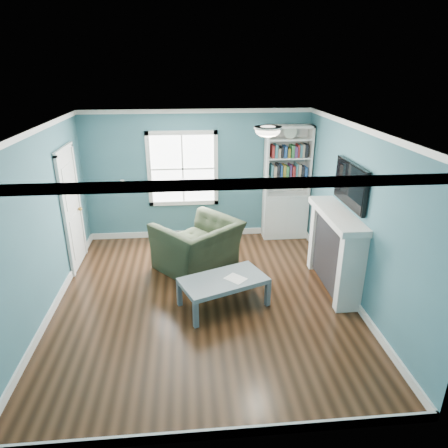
{
  "coord_description": "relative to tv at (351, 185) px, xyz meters",
  "views": [
    {
      "loc": [
        -0.19,
        -5.3,
        3.39
      ],
      "look_at": [
        0.33,
        0.4,
        1.08
      ],
      "focal_mm": 32.0,
      "sensor_mm": 36.0,
      "label": 1
    }
  ],
  "objects": [
    {
      "name": "recliner",
      "position": [
        -2.27,
        0.88,
        -1.15
      ],
      "size": [
        1.55,
        1.5,
        1.15
      ],
      "primitive_type": "imported",
      "rotation": [
        0.0,
        0.0,
        -2.43
      ],
      "color": "black",
      "rests_on": "ground"
    },
    {
      "name": "window",
      "position": [
        -2.5,
        2.29,
        -0.27
      ],
      "size": [
        1.4,
        0.06,
        1.5
      ],
      "color": "white",
      "rests_on": "room_walls"
    },
    {
      "name": "tv",
      "position": [
        0.0,
        0.0,
        0.0
      ],
      "size": [
        0.06,
        1.1,
        0.65
      ],
      "primitive_type": "cube",
      "color": "black",
      "rests_on": "fireplace"
    },
    {
      "name": "coffee_table",
      "position": [
        -1.93,
        -0.38,
        -1.33
      ],
      "size": [
        1.4,
        1.09,
        0.45
      ],
      "rotation": [
        0.0,
        0.0,
        0.39
      ],
      "color": "#555D66",
      "rests_on": "ground"
    },
    {
      "name": "room_walls",
      "position": [
        -2.2,
        -0.2,
        -0.14
      ],
      "size": [
        5.0,
        5.0,
        5.0
      ],
      "color": "#3A6979",
      "rests_on": "ground"
    },
    {
      "name": "door",
      "position": [
        -4.42,
        1.2,
        -0.65
      ],
      "size": [
        0.12,
        0.98,
        2.17
      ],
      "color": "silver",
      "rests_on": "ground"
    },
    {
      "name": "trim",
      "position": [
        -2.2,
        -0.2,
        -0.49
      ],
      "size": [
        4.5,
        5.0,
        2.6
      ],
      "color": "white",
      "rests_on": "ground"
    },
    {
      "name": "paper_sheet",
      "position": [
        -1.75,
        -0.4,
        -1.27
      ],
      "size": [
        0.36,
        0.36,
        0.0
      ],
      "primitive_type": "cube",
      "rotation": [
        0.0,
        0.0,
        0.78
      ],
      "color": "white",
      "rests_on": "coffee_table"
    },
    {
      "name": "light_switch",
      "position": [
        -3.7,
        2.28,
        -0.52
      ],
      "size": [
        0.08,
        0.01,
        0.12
      ],
      "primitive_type": "cube",
      "color": "white",
      "rests_on": "room_walls"
    },
    {
      "name": "floor",
      "position": [
        -2.2,
        -0.2,
        -1.72
      ],
      "size": [
        5.0,
        5.0,
        0.0
      ],
      "primitive_type": "plane",
      "color": "black",
      "rests_on": "ground"
    },
    {
      "name": "bookshelf",
      "position": [
        -0.43,
        2.1,
        -0.8
      ],
      "size": [
        0.9,
        0.35,
        2.31
      ],
      "color": "silver",
      "rests_on": "ground"
    },
    {
      "name": "fireplace",
      "position": [
        -0.12,
        0.0,
        -1.09
      ],
      "size": [
        0.44,
        1.58,
        1.3
      ],
      "color": "black",
      "rests_on": "ground"
    },
    {
      "name": "ceiling_fixture",
      "position": [
        -1.3,
        -0.1,
        0.82
      ],
      "size": [
        0.38,
        0.38,
        0.15
      ],
      "color": "white",
      "rests_on": "room_walls"
    }
  ]
}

